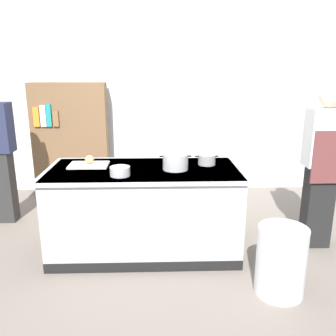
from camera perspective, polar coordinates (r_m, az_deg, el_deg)
name	(u,v)px	position (r m, az deg, el deg)	size (l,w,h in m)	color
ground_plane	(146,249)	(3.91, -3.67, -12.94)	(10.00, 10.00, 0.00)	slate
back_wall	(148,95)	(5.55, -3.28, 11.74)	(6.40, 0.12, 3.00)	silver
counter_island	(145,209)	(3.71, -3.79, -6.60)	(1.98, 0.98, 0.90)	#B7BABF
cutting_board	(89,165)	(3.75, -12.72, 0.47)	(0.40, 0.28, 0.02)	silver
onion	(89,160)	(3.75, -12.64, 1.34)	(0.09, 0.09, 0.09)	tan
stock_pot	(175,162)	(3.52, 1.21, 1.03)	(0.32, 0.25, 0.16)	#B7BABF
sauce_pan	(207,160)	(3.73, 6.30, 1.36)	(0.25, 0.18, 0.11)	#99999E
mixing_bowl	(120,171)	(3.34, -7.79, -0.52)	(0.19, 0.19, 0.09)	#B7BABF
trash_bin	(281,261)	(3.22, 17.84, -14.14)	(0.42, 0.42, 0.61)	silver
person_chef	(322,165)	(4.00, 23.76, 0.49)	(0.38, 0.25, 1.72)	black
bookshelf	(71,140)	(5.48, -15.46, 4.34)	(1.10, 0.31, 1.70)	brown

